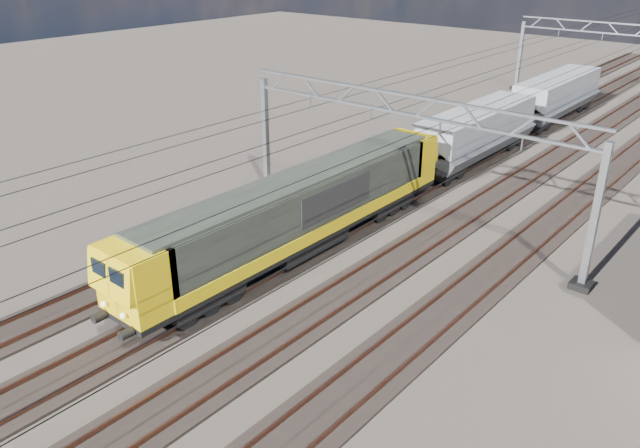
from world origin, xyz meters
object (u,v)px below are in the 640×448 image
Objects in this scene: hopper_wagon_mid at (557,94)px; hopper_wagon_lead at (477,130)px; catenary_gantry_mid at (402,158)px; catenary_gantry_far at (621,61)px; locomotive at (301,209)px.

hopper_wagon_lead is at bearing -90.00° from hopper_wagon_mid.
catenary_gantry_mid and catenary_gantry_far have the same top height.
hopper_wagon_mid is (0.00, 14.20, 0.00)m from hopper_wagon_lead.
hopper_wagon_lead is 1.00× the size of hopper_wagon_mid.
catenary_gantry_mid is 0.94× the size of locomotive.
locomotive is (-2.00, -41.32, -1.58)m from catenary_gantry_far.
catenary_gantry_mid is at bearing -80.82° from hopper_wagon_lead.
catenary_gantry_far reaches higher than hopper_wagon_mid.
catenary_gantry_mid is at bearing 69.40° from locomotive.
catenary_gantry_far reaches higher than locomotive.
locomotive is at bearing -92.77° from catenary_gantry_far.
catenary_gantry_mid is at bearing -90.00° from catenary_gantry_far.
hopper_wagon_mid is (-2.00, -9.43, -1.67)m from catenary_gantry_far.
locomotive is 17.70m from hopper_wagon_lead.
hopper_wagon_mid is (-2.00, 26.57, -1.67)m from catenary_gantry_mid.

